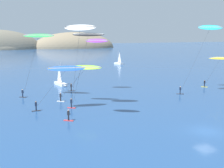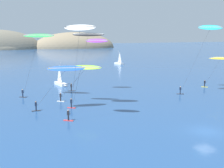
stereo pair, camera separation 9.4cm
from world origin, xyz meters
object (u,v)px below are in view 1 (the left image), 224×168
sailboat_near (61,83)px  kitesurfer_black (87,40)px  kitesurfer_yellow (219,60)px  kitesurfer_purple (95,45)px  sailboat_far (118,63)px  kitesurfer_white (79,36)px  kitesurfer_cyan (208,32)px  kitesurfer_lime (84,70)px  kitesurfer_blue (64,71)px  kitesurfer_green (37,40)px

sailboat_near → kitesurfer_black: size_ratio=0.46×
kitesurfer_yellow → kitesurfer_black: kitesurfer_black is taller
kitesurfer_purple → kitesurfer_black: bearing=-112.4°
sailboat_far → kitesurfer_black: kitesurfer_black is taller
kitesurfer_white → kitesurfer_cyan: 30.96m
sailboat_near → kitesurfer_yellow: (34.59, -15.91, 5.87)m
kitesurfer_black → kitesurfer_lime: bearing=83.2°
kitesurfer_blue → kitesurfer_purple: 16.23m
kitesurfer_yellow → kitesurfer_white: kitesurfer_white is taller
kitesurfer_lime → kitesurfer_green: bearing=138.7°
sailboat_far → kitesurfer_lime: (-30.21, -57.33, 5.44)m
kitesurfer_black → sailboat_far: bearing=63.5°
kitesurfer_cyan → sailboat_near: bearing=142.3°
kitesurfer_purple → kitesurfer_lime: (-4.95, -8.98, -4.26)m
kitesurfer_blue → kitesurfer_lime: 5.81m
kitesurfer_black → kitesurfer_lime: 7.14m
kitesurfer_yellow → kitesurfer_lime: (-33.75, -2.79, -0.42)m
kitesurfer_white → kitesurfer_purple: (8.58, 20.05, -2.03)m
sailboat_near → kitesurfer_yellow: kitesurfer_yellow is taller
kitesurfer_yellow → kitesurfer_blue: size_ratio=0.81×
kitesurfer_cyan → kitesurfer_green: bearing=165.6°
sailboat_far → kitesurfer_cyan: kitesurfer_cyan is taller
sailboat_far → kitesurfer_blue: 70.49m
sailboat_far → kitesurfer_blue: bearing=-119.5°
kitesurfer_blue → kitesurfer_cyan: 31.04m
sailboat_near → kitesurfer_blue: bearing=-98.9°
sailboat_far → kitesurfer_black: (-30.72, -61.63, 11.12)m
kitesurfer_purple → kitesurfer_lime: kitesurfer_purple is taller
sailboat_far → kitesurfer_lime: kitesurfer_lime is taller
kitesurfer_black → kitesurfer_lime: kitesurfer_black is taller
kitesurfer_blue → kitesurfer_lime: (4.35, 3.81, -0.59)m
sailboat_far → kitesurfer_purple: size_ratio=0.51×
kitesurfer_blue → kitesurfer_green: kitesurfer_green is taller
kitesurfer_green → kitesurfer_purple: bearing=11.4°
kitesurfer_blue → kitesurfer_black: 6.38m
kitesurfer_green → kitesurfer_black: bearing=-57.5°
kitesurfer_cyan → kitesurfer_black: kitesurfer_cyan is taller
kitesurfer_blue → kitesurfer_purple: bearing=54.0°
kitesurfer_lime → kitesurfer_white: bearing=-108.1°
kitesurfer_white → kitesurfer_cyan: kitesurfer_cyan is taller
kitesurfer_yellow → kitesurfer_white: bearing=-159.6°
kitesurfer_green → kitesurfer_lime: 11.27m
kitesurfer_green → kitesurfer_black: kitesurfer_black is taller
kitesurfer_blue → kitesurfer_cyan: bearing=3.3°
kitesurfer_cyan → kitesurfer_yellow: bearing=32.0°
sailboat_near → sailboat_far: size_ratio=1.00×
kitesurfer_black → kitesurfer_lime: (0.52, 4.30, -5.67)m
sailboat_far → kitesurfer_cyan: 60.80m
kitesurfer_green → kitesurfer_black: 12.80m
kitesurfer_green → sailboat_far: bearing=53.5°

